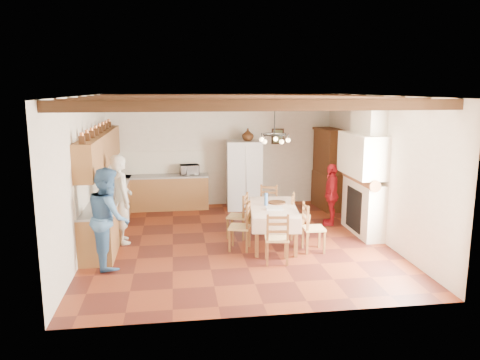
{
  "coord_description": "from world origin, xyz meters",
  "views": [
    {
      "loc": [
        -1.24,
        -9.23,
        3.15
      ],
      "look_at": [
        0.1,
        0.3,
        1.25
      ],
      "focal_mm": 35.0,
      "sensor_mm": 36.0,
      "label": 1
    }
  ],
  "objects_px": {
    "chair_left_near": "(240,226)",
    "chair_right_near": "(314,227)",
    "dining_table": "(273,211)",
    "chair_left_far": "(238,215)",
    "chair_right_far": "(301,217)",
    "hutch": "(328,169)",
    "chair_end_near": "(277,237)",
    "person_man": "(121,199)",
    "refrigerator": "(244,175)",
    "person_woman_blue": "(109,217)",
    "microwave": "(190,170)",
    "person_woman_red": "(331,194)",
    "chair_end_far": "(267,207)"
  },
  "relations": [
    {
      "from": "refrigerator",
      "to": "chair_end_far",
      "type": "bearing_deg",
      "value": -77.72
    },
    {
      "from": "refrigerator",
      "to": "hutch",
      "type": "bearing_deg",
      "value": -3.48
    },
    {
      "from": "chair_right_far",
      "to": "chair_end_far",
      "type": "height_order",
      "value": "same"
    },
    {
      "from": "person_man",
      "to": "hutch",
      "type": "bearing_deg",
      "value": -84.33
    },
    {
      "from": "dining_table",
      "to": "person_man",
      "type": "distance_m",
      "value": 3.11
    },
    {
      "from": "hutch",
      "to": "person_woman_blue",
      "type": "distance_m",
      "value": 6.22
    },
    {
      "from": "person_woman_red",
      "to": "chair_left_far",
      "type": "bearing_deg",
      "value": -54.06
    },
    {
      "from": "chair_right_near",
      "to": "chair_right_far",
      "type": "relative_size",
      "value": 1.0
    },
    {
      "from": "dining_table",
      "to": "chair_end_near",
      "type": "xyz_separation_m",
      "value": [
        -0.16,
        -1.06,
        -0.22
      ]
    },
    {
      "from": "person_man",
      "to": "chair_left_near",
      "type": "bearing_deg",
      "value": -125.71
    },
    {
      "from": "chair_left_near",
      "to": "chair_right_far",
      "type": "distance_m",
      "value": 1.46
    },
    {
      "from": "chair_left_far",
      "to": "chair_right_far",
      "type": "height_order",
      "value": "same"
    },
    {
      "from": "chair_left_far",
      "to": "chair_end_near",
      "type": "height_order",
      "value": "same"
    },
    {
      "from": "refrigerator",
      "to": "chair_end_near",
      "type": "bearing_deg",
      "value": -86.18
    },
    {
      "from": "microwave",
      "to": "person_woman_blue",
      "type": "bearing_deg",
      "value": -120.01
    },
    {
      "from": "chair_left_far",
      "to": "chair_right_far",
      "type": "xyz_separation_m",
      "value": [
        1.31,
        -0.27,
        0.0
      ]
    },
    {
      "from": "chair_end_near",
      "to": "chair_left_near",
      "type": "bearing_deg",
      "value": -46.69
    },
    {
      "from": "dining_table",
      "to": "chair_right_near",
      "type": "height_order",
      "value": "chair_right_near"
    },
    {
      "from": "refrigerator",
      "to": "chair_left_near",
      "type": "bearing_deg",
      "value": -96.26
    },
    {
      "from": "chair_left_near",
      "to": "person_woman_blue",
      "type": "height_order",
      "value": "person_woman_blue"
    },
    {
      "from": "dining_table",
      "to": "chair_right_far",
      "type": "height_order",
      "value": "chair_right_far"
    },
    {
      "from": "dining_table",
      "to": "chair_left_far",
      "type": "xyz_separation_m",
      "value": [
        -0.67,
        0.52,
        -0.22
      ]
    },
    {
      "from": "person_woman_blue",
      "to": "chair_end_near",
      "type": "bearing_deg",
      "value": -109.07
    },
    {
      "from": "hutch",
      "to": "dining_table",
      "type": "height_order",
      "value": "hutch"
    },
    {
      "from": "chair_left_near",
      "to": "person_woman_red",
      "type": "bearing_deg",
      "value": 138.41
    },
    {
      "from": "refrigerator",
      "to": "chair_left_near",
      "type": "height_order",
      "value": "refrigerator"
    },
    {
      "from": "microwave",
      "to": "dining_table",
      "type": "bearing_deg",
      "value": -71.76
    },
    {
      "from": "person_woman_blue",
      "to": "person_woman_red",
      "type": "distance_m",
      "value": 5.15
    },
    {
      "from": "chair_right_near",
      "to": "microwave",
      "type": "xyz_separation_m",
      "value": [
        -2.27,
        3.71,
        0.55
      ]
    },
    {
      "from": "chair_left_near",
      "to": "person_woman_red",
      "type": "height_order",
      "value": "person_woman_red"
    },
    {
      "from": "chair_end_far",
      "to": "chair_right_far",
      "type": "bearing_deg",
      "value": -37.04
    },
    {
      "from": "chair_left_far",
      "to": "microwave",
      "type": "distance_m",
      "value": 2.85
    },
    {
      "from": "chair_left_near",
      "to": "chair_right_near",
      "type": "height_order",
      "value": "same"
    },
    {
      "from": "dining_table",
      "to": "chair_end_near",
      "type": "height_order",
      "value": "chair_end_near"
    },
    {
      "from": "dining_table",
      "to": "chair_right_near",
      "type": "xyz_separation_m",
      "value": [
        0.69,
        -0.55,
        -0.22
      ]
    },
    {
      "from": "chair_right_far",
      "to": "chair_right_near",
      "type": "bearing_deg",
      "value": -158.01
    },
    {
      "from": "chair_left_far",
      "to": "person_man",
      "type": "xyz_separation_m",
      "value": [
        -2.4,
        0.01,
        0.44
      ]
    },
    {
      "from": "chair_right_near",
      "to": "chair_left_far",
      "type": "bearing_deg",
      "value": 53.85
    },
    {
      "from": "chair_right_near",
      "to": "chair_end_far",
      "type": "xyz_separation_m",
      "value": [
        -0.58,
        1.68,
        0.0
      ]
    },
    {
      "from": "hutch",
      "to": "chair_right_near",
      "type": "height_order",
      "value": "hutch"
    },
    {
      "from": "chair_right_far",
      "to": "person_man",
      "type": "distance_m",
      "value": 3.74
    },
    {
      "from": "chair_left_far",
      "to": "person_woman_blue",
      "type": "relative_size",
      "value": 0.54
    },
    {
      "from": "refrigerator",
      "to": "microwave",
      "type": "xyz_separation_m",
      "value": [
        -1.42,
        0.22,
        0.13
      ]
    },
    {
      "from": "chair_right_far",
      "to": "chair_end_near",
      "type": "height_order",
      "value": "same"
    },
    {
      "from": "hutch",
      "to": "chair_left_near",
      "type": "distance_m",
      "value": 4.06
    },
    {
      "from": "microwave",
      "to": "chair_end_far",
      "type": "bearing_deg",
      "value": -58.55
    },
    {
      "from": "refrigerator",
      "to": "chair_left_near",
      "type": "distance_m",
      "value": 3.28
    },
    {
      "from": "refrigerator",
      "to": "microwave",
      "type": "bearing_deg",
      "value": 174.88
    },
    {
      "from": "chair_left_far",
      "to": "person_woman_blue",
      "type": "height_order",
      "value": "person_woman_blue"
    },
    {
      "from": "chair_left_near",
      "to": "microwave",
      "type": "bearing_deg",
      "value": -148.86
    }
  ]
}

